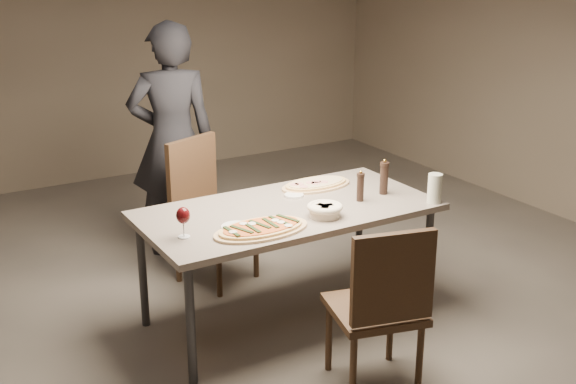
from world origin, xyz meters
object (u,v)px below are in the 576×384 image
ham_pizza (316,184)px  chair_far (206,202)px  diner (172,141)px  dining_table (288,216)px  chair_near (382,301)px  zucchini_pizza (261,228)px  carafe (435,188)px  bread_basket (325,209)px  pepper_mill_left (360,187)px

ham_pizza → chair_far: bearing=149.8°
diner → dining_table: bearing=114.2°
chair_near → ham_pizza: bearing=87.4°
zucchini_pizza → chair_far: bearing=60.3°
carafe → chair_far: chair_far is taller
bread_basket → diner: (-0.30, 1.62, 0.09)m
dining_table → pepper_mill_left: bearing=-15.3°
ham_pizza → chair_far: chair_far is taller
bread_basket → diner: diner is taller
dining_table → chair_far: (-0.18, 0.83, -0.13)m
chair_near → diner: 2.36m
zucchini_pizza → carafe: carafe is taller
chair_near → dining_table: bearing=104.3°
zucchini_pizza → chair_near: 0.80m
ham_pizza → chair_far: 0.82m
ham_pizza → bread_basket: bearing=-101.0°
carafe → pepper_mill_left: bearing=145.9°
chair_near → diner: (-0.19, 2.32, 0.35)m
dining_table → bread_basket: size_ratio=8.48×
carafe → zucchini_pizza: bearing=173.9°
ham_pizza → bread_basket: 0.56m
chair_far → diner: (-0.01, 0.54, 0.32)m
ham_pizza → pepper_mill_left: size_ratio=2.52×
chair_near → carafe: bearing=48.7°
chair_near → chair_far: bearing=110.1°
dining_table → bread_basket: 0.28m
ham_pizza → pepper_mill_left: pepper_mill_left is taller
dining_table → chair_far: chair_far is taller
zucchini_pizza → diner: bearing=63.3°
zucchini_pizza → carafe: 1.16m
pepper_mill_left → chair_near: chair_near is taller
chair_near → bread_basket: bearing=95.6°
dining_table → carafe: 0.92m
dining_table → bread_basket: (0.11, -0.24, 0.10)m
bread_basket → chair_far: bearing=105.0°
ham_pizza → chair_near: chair_near is taller
ham_pizza → diner: bearing=132.8°
dining_table → chair_near: chair_near is taller
pepper_mill_left → carafe: bearing=-34.1°
dining_table → zucchini_pizza: bearing=-141.8°
pepper_mill_left → carafe: 0.46m
carafe → diner: bearing=120.2°
carafe → chair_near: (-0.83, -0.57, -0.31)m
chair_far → chair_near: bearing=73.5°
dining_table → pepper_mill_left: (0.45, -0.12, 0.15)m
diner → bread_basket: bearing=116.8°
ham_pizza → bread_basket: size_ratio=2.36×
bread_basket → chair_near: 0.76m
ham_pizza → chair_far: (-0.55, 0.58, -0.20)m
pepper_mill_left → chair_near: size_ratio=0.21×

